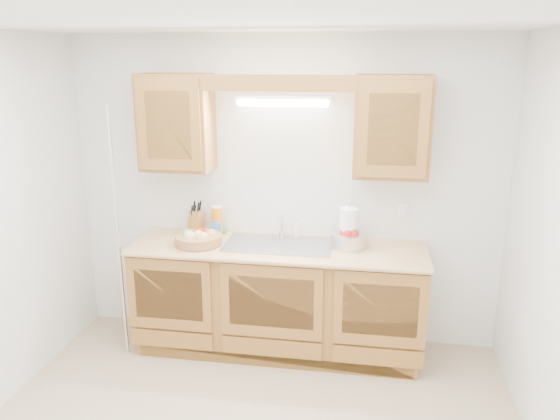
% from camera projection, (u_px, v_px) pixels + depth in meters
% --- Properties ---
extents(room, '(3.52, 3.50, 2.50)m').
position_uv_depth(room, '(242.00, 257.00, 3.03)').
color(room, tan).
rests_on(room, ground).
extents(base_cabinets, '(2.20, 0.60, 0.86)m').
position_uv_depth(base_cabinets, '(278.00, 299.00, 4.39)').
color(base_cabinets, '#9D652E').
rests_on(base_cabinets, ground).
extents(countertop, '(2.30, 0.63, 0.04)m').
position_uv_depth(countertop, '(278.00, 248.00, 4.26)').
color(countertop, tan).
rests_on(countertop, base_cabinets).
extents(upper_cabinet_left, '(0.55, 0.33, 0.75)m').
position_uv_depth(upper_cabinet_left, '(177.00, 123.00, 4.27)').
color(upper_cabinet_left, '#9D652E').
rests_on(upper_cabinet_left, room).
extents(upper_cabinet_right, '(0.55, 0.33, 0.75)m').
position_uv_depth(upper_cabinet_right, '(392.00, 127.00, 4.01)').
color(upper_cabinet_right, '#9D652E').
rests_on(upper_cabinet_right, room).
extents(valance, '(2.20, 0.05, 0.12)m').
position_uv_depth(valance, '(278.00, 83.00, 3.92)').
color(valance, '#9D652E').
rests_on(valance, room).
extents(fluorescent_fixture, '(0.76, 0.08, 0.08)m').
position_uv_depth(fluorescent_fixture, '(283.00, 101.00, 4.17)').
color(fluorescent_fixture, white).
rests_on(fluorescent_fixture, room).
extents(sink, '(0.84, 0.46, 0.36)m').
position_uv_depth(sink, '(278.00, 254.00, 4.29)').
color(sink, '#9E9EA3').
rests_on(sink, countertop).
extents(wire_shelf_pole, '(0.03, 0.03, 2.00)m').
position_uv_depth(wire_shelf_pole, '(118.00, 236.00, 4.17)').
color(wire_shelf_pole, silver).
rests_on(wire_shelf_pole, ground).
extents(outlet_plate, '(0.08, 0.01, 0.12)m').
position_uv_depth(outlet_plate, '(402.00, 210.00, 4.33)').
color(outlet_plate, white).
rests_on(outlet_plate, room).
extents(fruit_basket, '(0.37, 0.37, 0.11)m').
position_uv_depth(fruit_basket, '(199.00, 238.00, 4.28)').
color(fruit_basket, '#AE7A46').
rests_on(fruit_basket, countertop).
extents(knife_block, '(0.14, 0.18, 0.29)m').
position_uv_depth(knife_block, '(196.00, 222.00, 4.50)').
color(knife_block, '#9D652E').
rests_on(knife_block, countertop).
extents(orange_canister, '(0.11, 0.11, 0.25)m').
position_uv_depth(orange_canister, '(217.00, 221.00, 4.48)').
color(orange_canister, orange).
rests_on(orange_canister, countertop).
extents(soap_bottle, '(0.09, 0.09, 0.18)m').
position_uv_depth(soap_bottle, '(216.00, 226.00, 4.47)').
color(soap_bottle, blue).
rests_on(soap_bottle, countertop).
extents(sponge, '(0.13, 0.09, 0.02)m').
position_uv_depth(sponge, '(219.00, 231.00, 4.58)').
color(sponge, '#CC333F').
rests_on(sponge, countertop).
extents(paper_towel, '(0.18, 0.18, 0.36)m').
position_uv_depth(paper_towel, '(349.00, 227.00, 4.22)').
color(paper_towel, silver).
rests_on(paper_towel, countertop).
extents(apple_bowl, '(0.30, 0.30, 0.15)m').
position_uv_depth(apple_bowl, '(348.00, 239.00, 4.22)').
color(apple_bowl, silver).
rests_on(apple_bowl, countertop).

